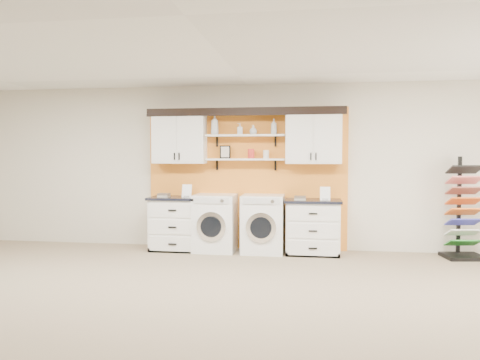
% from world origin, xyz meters
% --- Properties ---
extents(floor, '(10.00, 10.00, 0.00)m').
position_xyz_m(floor, '(0.00, 0.00, 0.00)').
color(floor, gray).
rests_on(floor, ground).
extents(ceiling, '(10.00, 10.00, 0.00)m').
position_xyz_m(ceiling, '(0.00, 0.00, 2.80)').
color(ceiling, white).
rests_on(ceiling, wall_back).
extents(wall_back, '(10.00, 0.00, 10.00)m').
position_xyz_m(wall_back, '(0.00, 4.00, 1.40)').
color(wall_back, beige).
rests_on(wall_back, floor).
extents(accent_panel, '(3.40, 0.07, 2.40)m').
position_xyz_m(accent_panel, '(0.00, 3.96, 1.20)').
color(accent_panel, orange).
rests_on(accent_panel, wall_back).
extents(upper_cabinet_left, '(0.90, 0.35, 0.84)m').
position_xyz_m(upper_cabinet_left, '(-1.13, 3.79, 1.88)').
color(upper_cabinet_left, white).
rests_on(upper_cabinet_left, wall_back).
extents(upper_cabinet_right, '(0.90, 0.35, 0.84)m').
position_xyz_m(upper_cabinet_right, '(1.13, 3.79, 1.88)').
color(upper_cabinet_right, white).
rests_on(upper_cabinet_right, wall_back).
extents(shelf_lower, '(1.32, 0.28, 0.03)m').
position_xyz_m(shelf_lower, '(0.00, 3.80, 1.53)').
color(shelf_lower, white).
rests_on(shelf_lower, wall_back).
extents(shelf_upper, '(1.32, 0.28, 0.03)m').
position_xyz_m(shelf_upper, '(0.00, 3.80, 1.93)').
color(shelf_upper, white).
rests_on(shelf_upper, wall_back).
extents(crown_molding, '(3.30, 0.41, 0.13)m').
position_xyz_m(crown_molding, '(0.00, 3.81, 2.33)').
color(crown_molding, black).
rests_on(crown_molding, wall_back).
extents(picture_frame, '(0.18, 0.02, 0.22)m').
position_xyz_m(picture_frame, '(-0.35, 3.85, 1.66)').
color(picture_frame, black).
rests_on(picture_frame, shelf_lower).
extents(canister_red, '(0.11, 0.11, 0.16)m').
position_xyz_m(canister_red, '(0.10, 3.80, 1.62)').
color(canister_red, red).
rests_on(canister_red, shelf_lower).
extents(canister_cream, '(0.10, 0.10, 0.14)m').
position_xyz_m(canister_cream, '(0.35, 3.80, 1.61)').
color(canister_cream, silver).
rests_on(canister_cream, shelf_lower).
extents(base_cabinet_left, '(0.92, 0.66, 0.90)m').
position_xyz_m(base_cabinet_left, '(-1.13, 3.64, 0.45)').
color(base_cabinet_left, white).
rests_on(base_cabinet_left, floor).
extents(base_cabinet_right, '(0.90, 0.66, 0.88)m').
position_xyz_m(base_cabinet_right, '(1.13, 3.64, 0.44)').
color(base_cabinet_right, white).
rests_on(base_cabinet_right, floor).
extents(washer, '(0.68, 0.71, 0.95)m').
position_xyz_m(washer, '(-0.48, 3.64, 0.47)').
color(washer, white).
rests_on(washer, floor).
extents(dryer, '(0.68, 0.71, 0.95)m').
position_xyz_m(dryer, '(0.32, 3.64, 0.48)').
color(dryer, white).
rests_on(dryer, floor).
extents(sample_rack, '(0.64, 0.56, 1.58)m').
position_xyz_m(sample_rack, '(3.43, 3.67, 0.51)').
color(sample_rack, black).
rests_on(sample_rack, floor).
extents(soap_bottle_a, '(0.18, 0.18, 0.34)m').
position_xyz_m(soap_bottle_a, '(-0.52, 3.80, 2.11)').
color(soap_bottle_a, silver).
rests_on(soap_bottle_a, shelf_upper).
extents(soap_bottle_b, '(0.10, 0.10, 0.19)m').
position_xyz_m(soap_bottle_b, '(-0.09, 3.80, 2.04)').
color(soap_bottle_b, silver).
rests_on(soap_bottle_b, shelf_upper).
extents(soap_bottle_c, '(0.14, 0.14, 0.16)m').
position_xyz_m(soap_bottle_c, '(0.14, 3.80, 2.02)').
color(soap_bottle_c, silver).
rests_on(soap_bottle_c, shelf_upper).
extents(soap_bottle_d, '(0.12, 0.12, 0.26)m').
position_xyz_m(soap_bottle_d, '(0.48, 3.80, 2.07)').
color(soap_bottle_d, silver).
rests_on(soap_bottle_d, shelf_upper).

